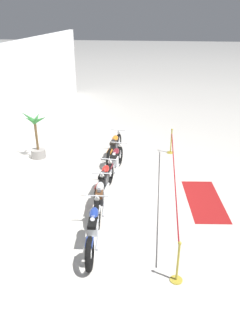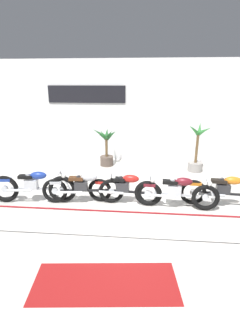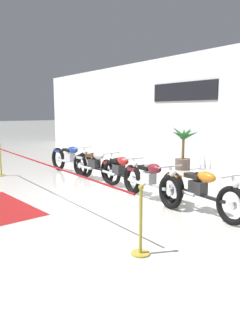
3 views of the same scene
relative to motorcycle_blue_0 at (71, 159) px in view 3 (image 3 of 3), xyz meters
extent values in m
plane|color=silver|center=(2.67, -0.47, -0.49)|extent=(120.00, 120.00, 0.00)
cube|color=white|center=(2.67, 4.66, 1.61)|extent=(28.00, 0.25, 4.20)
cube|color=black|center=(0.64, 4.51, 2.32)|extent=(3.26, 0.04, 0.70)
torus|color=black|center=(0.82, 0.07, -0.08)|extent=(0.81, 0.20, 0.81)
torus|color=black|center=(-0.83, -0.07, -0.08)|extent=(0.81, 0.20, 0.81)
cylinder|color=silver|center=(0.82, 0.07, -0.08)|extent=(0.19, 0.10, 0.19)
cylinder|color=silver|center=(-0.83, -0.07, -0.08)|extent=(0.19, 0.10, 0.19)
cylinder|color=silver|center=(0.91, 0.08, 0.20)|extent=(0.31, 0.08, 0.59)
cube|color=silver|center=(-0.06, 0.00, 0.08)|extent=(0.38, 0.25, 0.26)
cylinder|color=silver|center=(-0.02, 0.00, 0.28)|extent=(0.19, 0.12, 0.24)
cylinder|color=silver|center=(-0.10, -0.01, 0.28)|extent=(0.19, 0.12, 0.24)
cylinder|color=silver|center=(-0.35, -0.17, -0.06)|extent=(0.70, 0.13, 0.07)
cube|color=#ADAFB5|center=(-0.01, 0.00, -0.06)|extent=(1.33, 0.17, 0.06)
ellipsoid|color=navy|center=(0.17, 0.02, 0.34)|extent=(0.48, 0.26, 0.22)
cube|color=black|center=(-0.19, -0.01, 0.30)|extent=(0.41, 0.23, 0.09)
cube|color=navy|center=(-0.78, -0.06, 0.20)|extent=(0.33, 0.19, 0.08)
cylinder|color=silver|center=(0.80, 0.07, 0.47)|extent=(0.09, 0.62, 0.04)
sphere|color=silver|center=(0.88, 0.07, 0.33)|extent=(0.14, 0.14, 0.14)
torus|color=black|center=(2.21, 0.17, -0.12)|extent=(0.73, 0.17, 0.72)
torus|color=black|center=(0.61, 0.03, -0.12)|extent=(0.73, 0.17, 0.72)
cylinder|color=silver|center=(2.21, 0.17, -0.12)|extent=(0.18, 0.09, 0.17)
cylinder|color=silver|center=(0.61, 0.03, -0.12)|extent=(0.18, 0.09, 0.17)
cylinder|color=silver|center=(2.30, 0.18, 0.16)|extent=(0.31, 0.08, 0.59)
cube|color=#2D2D30|center=(1.36, 0.10, 0.04)|extent=(0.38, 0.25, 0.26)
cylinder|color=#2D2D30|center=(1.40, 0.10, 0.24)|extent=(0.19, 0.13, 0.24)
cylinder|color=#2D2D30|center=(1.32, 0.09, 0.24)|extent=(0.19, 0.13, 0.24)
cylinder|color=silver|center=(1.07, -0.07, -0.10)|extent=(0.70, 0.13, 0.07)
cube|color=black|center=(1.41, 0.10, -0.10)|extent=(1.29, 0.17, 0.06)
ellipsoid|color=#B7BABF|center=(1.59, 0.12, 0.30)|extent=(0.48, 0.26, 0.22)
cube|color=#4C2D19|center=(1.23, 0.08, 0.26)|extent=(0.42, 0.23, 0.09)
cube|color=#B7BABF|center=(0.66, 0.03, 0.14)|extent=(0.33, 0.19, 0.08)
cylinder|color=silver|center=(2.19, 0.17, 0.43)|extent=(0.09, 0.62, 0.04)
sphere|color=silver|center=(2.27, 0.18, 0.29)|extent=(0.14, 0.14, 0.14)
torus|color=black|center=(3.30, 0.10, -0.14)|extent=(0.70, 0.17, 0.70)
torus|color=black|center=(1.87, 0.23, -0.14)|extent=(0.70, 0.17, 0.70)
cylinder|color=silver|center=(3.30, 0.10, -0.14)|extent=(0.17, 0.09, 0.16)
cylinder|color=silver|center=(1.87, 0.23, -0.14)|extent=(0.17, 0.09, 0.16)
cylinder|color=silver|center=(3.39, 0.09, 0.14)|extent=(0.31, 0.08, 0.59)
cube|color=#2D2D30|center=(2.54, 0.17, 0.02)|extent=(0.38, 0.25, 0.26)
cylinder|color=#2D2D30|center=(2.58, 0.17, 0.22)|extent=(0.19, 0.13, 0.24)
cylinder|color=#2D2D30|center=(2.49, 0.18, 0.22)|extent=(0.19, 0.13, 0.24)
cylinder|color=silver|center=(2.22, 0.06, -0.12)|extent=(0.70, 0.13, 0.07)
cube|color=black|center=(2.58, 0.17, -0.12)|extent=(1.15, 0.16, 0.06)
ellipsoid|color=#B21E19|center=(2.76, 0.15, 0.28)|extent=(0.48, 0.26, 0.22)
cube|color=black|center=(2.41, 0.18, 0.24)|extent=(0.42, 0.24, 0.09)
cube|color=#B21E19|center=(1.92, 0.23, 0.11)|extent=(0.33, 0.19, 0.08)
cylinder|color=silver|center=(3.28, 0.10, 0.41)|extent=(0.09, 0.62, 0.04)
sphere|color=silver|center=(3.36, 0.10, 0.27)|extent=(0.14, 0.14, 0.14)
torus|color=black|center=(4.78, -0.05, -0.12)|extent=(0.75, 0.19, 0.74)
torus|color=black|center=(3.24, 0.09, -0.12)|extent=(0.75, 0.19, 0.74)
cylinder|color=silver|center=(4.78, -0.05, -0.12)|extent=(0.18, 0.10, 0.17)
cylinder|color=silver|center=(3.24, 0.09, -0.12)|extent=(0.18, 0.10, 0.17)
cylinder|color=silver|center=(4.87, -0.06, 0.17)|extent=(0.31, 0.08, 0.59)
cube|color=silver|center=(3.96, 0.03, 0.04)|extent=(0.38, 0.25, 0.26)
cylinder|color=silver|center=(4.00, 0.02, 0.24)|extent=(0.19, 0.13, 0.24)
cylinder|color=silver|center=(3.92, 0.03, 0.24)|extent=(0.19, 0.13, 0.24)
cylinder|color=silver|center=(3.65, -0.09, -0.10)|extent=(0.70, 0.14, 0.07)
cube|color=#ADAFB5|center=(4.01, 0.02, -0.10)|extent=(1.24, 0.18, 0.06)
ellipsoid|color=maroon|center=(4.19, 0.00, 0.30)|extent=(0.48, 0.26, 0.22)
cube|color=black|center=(3.83, 0.04, 0.26)|extent=(0.42, 0.24, 0.09)
cube|color=maroon|center=(3.29, 0.09, 0.14)|extent=(0.33, 0.19, 0.08)
cylinder|color=silver|center=(4.76, -0.05, 0.43)|extent=(0.09, 0.62, 0.04)
sphere|color=silver|center=(4.84, -0.06, 0.29)|extent=(0.14, 0.14, 0.14)
torus|color=black|center=(6.18, 0.16, -0.12)|extent=(0.74, 0.17, 0.74)
torus|color=black|center=(4.51, 0.29, -0.12)|extent=(0.74, 0.17, 0.74)
cylinder|color=silver|center=(6.18, 0.16, -0.12)|extent=(0.18, 0.09, 0.17)
cylinder|color=silver|center=(4.51, 0.29, -0.12)|extent=(0.18, 0.09, 0.17)
cylinder|color=silver|center=(6.27, 0.15, 0.17)|extent=(0.31, 0.08, 0.59)
cube|color=#2D2D30|center=(5.30, 0.23, 0.04)|extent=(0.38, 0.25, 0.26)
cylinder|color=#2D2D30|center=(5.34, 0.23, 0.24)|extent=(0.19, 0.12, 0.24)
cylinder|color=#2D2D30|center=(5.26, 0.23, 0.24)|extent=(0.19, 0.12, 0.24)
cylinder|color=silver|center=(4.99, 0.11, -0.10)|extent=(0.70, 0.12, 0.07)
cube|color=black|center=(5.35, 0.23, -0.10)|extent=(1.34, 0.16, 0.06)
ellipsoid|color=orange|center=(5.53, 0.21, 0.30)|extent=(0.48, 0.26, 0.22)
cube|color=black|center=(5.17, 0.24, 0.26)|extent=(0.41, 0.23, 0.09)
cube|color=orange|center=(4.56, 0.29, 0.15)|extent=(0.33, 0.18, 0.08)
cylinder|color=silver|center=(6.16, 0.16, 0.43)|extent=(0.08, 0.62, 0.04)
sphere|color=silver|center=(6.24, 0.15, 0.29)|extent=(0.14, 0.14, 0.14)
cylinder|color=brown|center=(1.58, 3.64, -0.29)|extent=(0.54, 0.54, 0.39)
cylinder|color=brown|center=(1.58, 3.64, 0.30)|extent=(0.10, 0.10, 0.79)
cone|color=#235B28|center=(1.76, 3.64, 0.81)|extent=(0.49, 0.16, 0.39)
cone|color=#235B28|center=(1.76, 3.81, 0.76)|extent=(0.48, 0.55, 0.41)
cone|color=#235B28|center=(1.58, 3.82, 0.83)|extent=(0.17, 0.51, 0.43)
cone|color=#235B28|center=(1.43, 3.78, 0.78)|extent=(0.45, 0.47, 0.43)
cone|color=#235B28|center=(1.33, 3.62, 0.85)|extent=(0.64, 0.21, 0.49)
cone|color=#235B28|center=(1.45, 3.49, 0.77)|extent=(0.41, 0.47, 0.41)
cone|color=#235B28|center=(1.62, 3.45, 0.76)|extent=(0.23, 0.48, 0.35)
cone|color=#235B28|center=(1.71, 3.53, 0.83)|extent=(0.43, 0.40, 0.49)
cylinder|color=gold|center=(-0.98, -2.01, -0.47)|extent=(0.28, 0.28, 0.03)
cylinder|color=gold|center=(-0.98, -2.01, 0.01)|extent=(0.05, 0.05, 0.95)
sphere|color=gold|center=(-0.98, -2.01, 0.53)|extent=(0.08, 0.08, 0.08)
cylinder|color=maroon|center=(2.61, -2.01, 0.39)|extent=(6.90, 0.04, 0.04)
cylinder|color=gold|center=(6.21, -2.01, -0.47)|extent=(0.28, 0.28, 0.03)
cylinder|color=gold|center=(6.21, -2.01, 0.01)|extent=(0.05, 0.05, 0.95)
sphere|color=gold|center=(6.21, -2.01, 0.53)|extent=(0.08, 0.08, 0.08)
cube|color=maroon|center=(2.50, -2.99, -0.48)|extent=(2.60, 1.29, 0.01)
camera|label=1|loc=(-6.47, -1.44, 4.83)|focal=35.00mm
camera|label=2|loc=(3.10, -6.63, 2.86)|focal=28.00mm
camera|label=3|loc=(9.73, -4.86, 1.61)|focal=35.00mm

